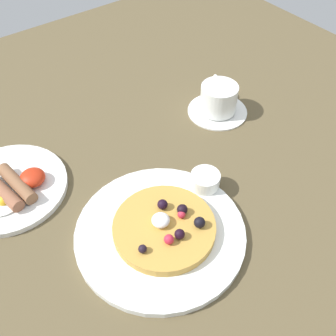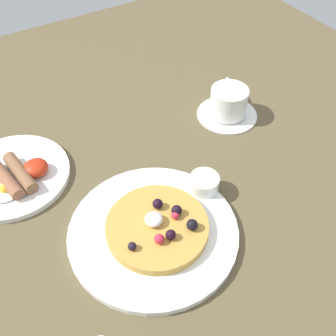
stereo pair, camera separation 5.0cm
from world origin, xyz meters
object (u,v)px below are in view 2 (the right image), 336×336
syrup_ramekin (204,183)px  coffee_saucer (227,114)px  coffee_cup (229,101)px  pancake_plate (153,232)px  breakfast_plate (12,176)px

syrup_ramekin → coffee_saucer: bearing=42.1°
syrup_ramekin → coffee_saucer: size_ratio=0.41×
coffee_saucer → coffee_cup: (0.09, 0.14, 3.60)cm
pancake_plate → syrup_ramekin: size_ratio=5.29×
syrup_ramekin → breakfast_plate: 37.23cm
coffee_saucer → syrup_ramekin: bearing=-137.9°
syrup_ramekin → breakfast_plate: (-29.58, 22.50, -2.19)cm
pancake_plate → syrup_ramekin: syrup_ramekin is taller
syrup_ramekin → coffee_cup: coffee_cup is taller
syrup_ramekin → coffee_cup: bearing=42.2°
pancake_plate → coffee_cup: coffee_cup is taller
coffee_cup → coffee_saucer: bearing=-122.9°
coffee_saucer → coffee_cup: size_ratio=1.30×
breakfast_plate → coffee_cup: coffee_cup is taller
pancake_plate → coffee_cup: bearing=32.3°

